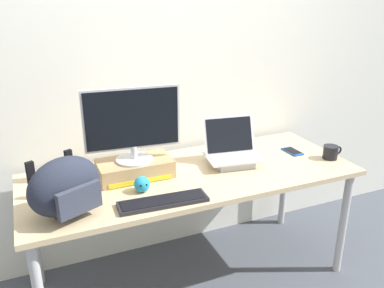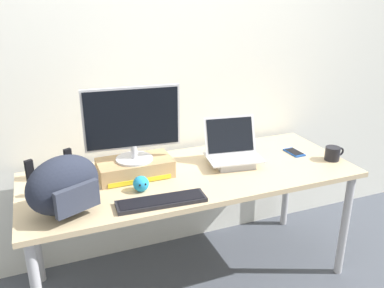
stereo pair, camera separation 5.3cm
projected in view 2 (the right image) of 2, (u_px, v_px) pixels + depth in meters
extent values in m
plane|color=#474C56|center=(192.00, 276.00, 2.62)|extent=(20.00, 20.00, 0.00)
cube|color=silver|center=(164.00, 63.00, 2.57)|extent=(7.00, 0.10, 2.60)
cube|color=tan|center=(192.00, 175.00, 2.36)|extent=(1.94, 0.76, 0.03)
cylinder|color=#B2B2B7|center=(345.00, 225.00, 2.53)|extent=(0.05, 0.05, 0.71)
cylinder|color=#B2B2B7|center=(35.00, 233.00, 2.46)|extent=(0.05, 0.05, 0.71)
cylinder|color=#B2B2B7|center=(287.00, 183.00, 3.08)|extent=(0.05, 0.05, 0.71)
cube|color=tan|center=(135.00, 168.00, 2.30)|extent=(0.42, 0.22, 0.10)
cube|color=yellow|center=(140.00, 181.00, 2.22)|extent=(0.36, 0.00, 0.02)
cylinder|color=silver|center=(134.00, 159.00, 2.28)|extent=(0.21, 0.21, 0.01)
cylinder|color=silver|center=(134.00, 152.00, 2.27)|extent=(0.04, 0.04, 0.07)
cube|color=silver|center=(132.00, 118.00, 2.20)|extent=(0.53, 0.07, 0.35)
cube|color=black|center=(132.00, 119.00, 2.19)|extent=(0.51, 0.05, 0.32)
cube|color=#ADADB2|center=(233.00, 161.00, 2.46)|extent=(0.25, 0.23, 0.04)
cube|color=silver|center=(233.00, 157.00, 2.45)|extent=(0.35, 0.28, 0.01)
cube|color=#B7B7BC|center=(232.00, 155.00, 2.46)|extent=(0.30, 0.17, 0.00)
cube|color=silver|center=(230.00, 135.00, 2.48)|extent=(0.33, 0.13, 0.23)
cube|color=black|center=(230.00, 135.00, 2.47)|extent=(0.30, 0.11, 0.20)
cube|color=black|center=(161.00, 201.00, 2.02)|extent=(0.46, 0.15, 0.02)
cube|color=black|center=(161.00, 199.00, 2.01)|extent=(0.43, 0.13, 0.00)
ellipsoid|color=#232838|center=(63.00, 185.00, 1.89)|extent=(0.42, 0.34, 0.29)
cube|color=#333847|center=(77.00, 199.00, 1.83)|extent=(0.21, 0.12, 0.13)
cube|color=black|center=(31.00, 181.00, 1.90)|extent=(0.04, 0.03, 0.21)
cube|color=black|center=(69.00, 169.00, 2.03)|extent=(0.04, 0.03, 0.21)
cylinder|color=black|center=(332.00, 154.00, 2.52)|extent=(0.09, 0.09, 0.09)
torus|color=black|center=(340.00, 152.00, 2.54)|extent=(0.06, 0.01, 0.06)
cube|color=#19479E|center=(294.00, 152.00, 2.64)|extent=(0.08, 0.15, 0.01)
cube|color=black|center=(294.00, 152.00, 2.64)|extent=(0.07, 0.12, 0.00)
sphere|color=#2393CC|center=(141.00, 184.00, 2.13)|extent=(0.08, 0.08, 0.08)
sphere|color=black|center=(140.00, 185.00, 2.09)|extent=(0.01, 0.01, 0.01)
sphere|color=black|center=(145.00, 184.00, 2.10)|extent=(0.01, 0.01, 0.01)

